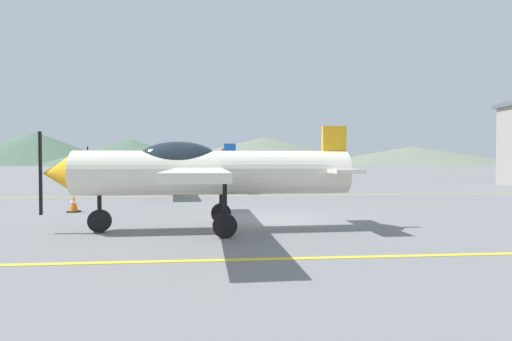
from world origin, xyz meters
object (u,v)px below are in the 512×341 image
airplane_mid (166,165)px  traffic_cone_front (74,204)px  airplane_near (203,171)px  airplane_far (270,164)px  car_sedan (247,169)px

airplane_mid → traffic_cone_front: 7.85m
airplane_near → airplane_mid: bearing=101.5°
airplane_far → car_sedan: bearing=97.2°
airplane_far → traffic_cone_front: (-8.82, -16.34, -1.20)m
airplane_near → traffic_cone_front: airplane_near is taller
car_sedan → airplane_mid: bearing=-107.6°
airplane_near → airplane_mid: 11.72m
car_sedan → traffic_cone_front: (-7.72, -25.04, -0.56)m
airplane_near → car_sedan: size_ratio=2.03×
airplane_near → airplane_far: size_ratio=1.00×
airplane_mid → car_sedan: (5.57, 17.59, -0.64)m
airplane_mid → traffic_cone_front: (-2.15, -7.46, -1.20)m
car_sedan → traffic_cone_front: bearing=-107.1°
car_sedan → traffic_cone_front: 26.21m
car_sedan → traffic_cone_front: car_sedan is taller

